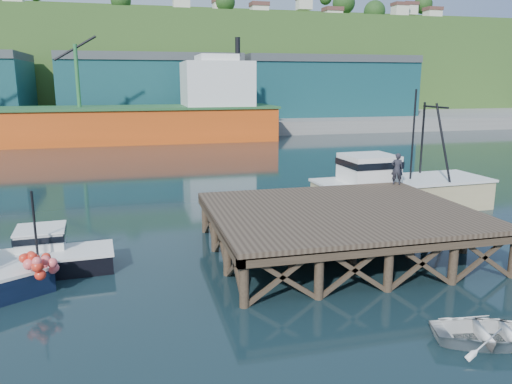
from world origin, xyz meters
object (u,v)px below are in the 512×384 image
object	(u,v)px
trawler	(399,185)
boat_black	(40,256)
dinghy	(492,332)
dockworker	(397,169)

from	to	relation	value
trawler	boat_black	bearing A→B (deg)	-167.04
boat_black	dinghy	distance (m)	17.56
trawler	dockworker	world-z (taller)	trawler
dinghy	dockworker	distance (m)	14.38
trawler	dockworker	distance (m)	3.07
boat_black	trawler	xyz separation A→B (m)	(20.26, 5.81, 0.86)
trawler	dinghy	bearing A→B (deg)	-113.16
dinghy	boat_black	bearing A→B (deg)	71.99
boat_black	dockworker	xyz separation A→B (m)	(18.75, 3.59, 2.36)
boat_black	trawler	bearing A→B (deg)	12.44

